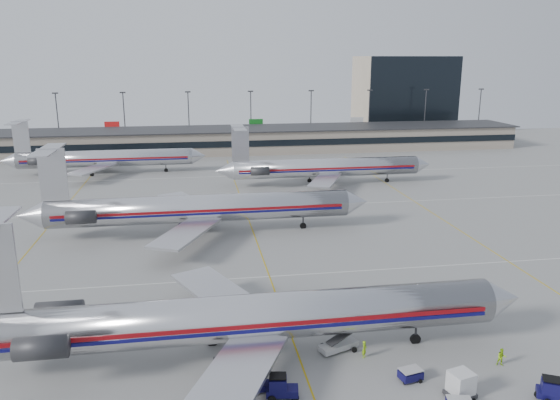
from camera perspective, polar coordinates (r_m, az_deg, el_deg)
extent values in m
plane|color=gray|center=(54.69, 0.39, -11.99)|extent=(260.00, 260.00, 0.00)
cube|color=silver|center=(63.67, -1.11, -7.99)|extent=(160.00, 0.15, 0.02)
cube|color=gray|center=(148.00, -5.93, 6.21)|extent=(160.00, 16.00, 6.00)
cube|color=black|center=(139.98, -5.74, 5.81)|extent=(160.00, 0.20, 1.60)
cube|color=#2D2D30|center=(147.58, -5.96, 7.40)|extent=(162.00, 17.00, 0.30)
cylinder|color=#38383D|center=(165.27, -22.19, 7.66)|extent=(0.30, 0.30, 15.00)
cube|color=#2D2D30|center=(164.66, -22.45, 10.28)|extent=(1.60, 0.40, 0.35)
cylinder|color=#38383D|center=(162.21, -15.93, 8.07)|extent=(0.30, 0.30, 15.00)
cube|color=#2D2D30|center=(161.59, -16.12, 10.74)|extent=(1.60, 0.40, 0.35)
cylinder|color=#38383D|center=(161.11, -9.50, 8.38)|extent=(0.30, 0.30, 15.00)
cube|color=#2D2D30|center=(160.48, -9.62, 11.08)|extent=(1.60, 0.40, 0.35)
cylinder|color=#38383D|center=(162.01, -3.06, 8.59)|extent=(0.30, 0.30, 15.00)
cube|color=#2D2D30|center=(161.39, -3.09, 11.28)|extent=(1.60, 0.40, 0.35)
cylinder|color=#38383D|center=(164.89, 3.25, 8.70)|extent=(0.30, 0.30, 15.00)
cube|color=#2D2D30|center=(164.28, 3.28, 11.33)|extent=(1.60, 0.40, 0.35)
cylinder|color=#38383D|center=(169.64, 9.26, 8.70)|extent=(0.30, 0.30, 15.00)
cube|color=#2D2D30|center=(169.05, 9.37, 11.26)|extent=(1.60, 0.40, 0.35)
cylinder|color=#38383D|center=(176.11, 14.90, 8.61)|extent=(0.30, 0.30, 15.00)
cube|color=#2D2D30|center=(175.54, 15.06, 11.08)|extent=(1.60, 0.40, 0.35)
cylinder|color=#38383D|center=(184.12, 20.09, 8.46)|extent=(0.30, 0.30, 15.00)
cube|color=#2D2D30|center=(183.57, 20.29, 10.82)|extent=(1.60, 0.40, 0.35)
cube|color=tan|center=(190.03, 12.76, 10.67)|extent=(30.00, 20.00, 25.00)
cylinder|color=silver|center=(46.30, -3.11, -12.15)|extent=(41.83, 3.87, 3.87)
cone|color=silver|center=(53.29, 22.18, -9.54)|extent=(3.35, 3.87, 3.87)
cube|color=maroon|center=(44.50, -2.84, -13.09)|extent=(39.74, 0.05, 0.37)
cube|color=#0D0B53|center=(44.70, -2.83, -13.56)|extent=(39.74, 0.05, 0.29)
cube|color=silver|center=(53.20, -6.22, -9.75)|extent=(9.73, 14.18, 0.33)
cube|color=silver|center=(40.33, -5.03, -18.30)|extent=(9.73, 14.18, 0.33)
cylinder|color=#2D2D30|center=(50.01, -22.02, -10.75)|extent=(3.76, 1.78, 1.78)
cylinder|color=#2D2D30|center=(44.84, -23.67, -13.95)|extent=(3.76, 1.78, 1.78)
cylinder|color=#2D2D30|center=(51.02, 13.99, -13.44)|extent=(0.21, 0.21, 1.73)
cylinder|color=#2D2D30|center=(45.29, -6.83, -16.95)|extent=(0.21, 0.21, 1.73)
cylinder|color=#2D2D30|center=(49.64, -7.10, -13.93)|extent=(0.21, 0.21, 1.73)
cylinder|color=black|center=(51.25, 13.96, -13.93)|extent=(0.94, 0.31, 0.94)
cylinder|color=silver|center=(78.49, -8.22, -0.88)|extent=(42.36, 3.92, 3.92)
cone|color=silver|center=(81.99, 7.97, -0.20)|extent=(3.39, 3.92, 3.92)
cone|color=silver|center=(81.58, -24.65, -1.50)|extent=(3.81, 3.92, 3.92)
cube|color=maroon|center=(76.55, -8.19, -1.16)|extent=(40.24, 0.05, 0.37)
cube|color=#0D0B53|center=(76.67, -8.18, -1.46)|extent=(40.24, 0.05, 0.30)
cube|color=silver|center=(85.93, -9.70, -0.31)|extent=(9.85, 14.36, 0.34)
cube|color=silver|center=(71.69, -9.76, -3.33)|extent=(9.85, 14.36, 0.34)
cube|color=silver|center=(79.45, -22.64, 2.44)|extent=(3.60, 0.26, 7.20)
cube|color=silver|center=(78.94, -23.11, 4.83)|extent=(2.54, 11.12, 0.19)
cylinder|color=#2D2D30|center=(82.70, -19.33, -0.54)|extent=(3.81, 1.80, 1.80)
cylinder|color=#2D2D30|center=(76.98, -20.08, -1.71)|extent=(3.81, 1.80, 1.80)
cylinder|color=#2D2D30|center=(80.81, 2.43, -2.38)|extent=(0.21, 0.21, 1.75)
cylinder|color=#2D2D30|center=(76.90, -10.47, -3.51)|extent=(0.21, 0.21, 1.75)
cylinder|color=#2D2D30|center=(81.75, -10.41, -2.41)|extent=(0.21, 0.21, 1.75)
cylinder|color=black|center=(80.96, 2.43, -2.72)|extent=(0.95, 0.32, 0.95)
cylinder|color=silver|center=(108.72, 4.89, 3.40)|extent=(37.06, 3.61, 3.61)
cone|color=silver|center=(115.19, 14.66, 3.61)|extent=(3.12, 3.61, 3.61)
cone|color=silver|center=(105.71, -5.86, 3.05)|extent=(3.51, 3.61, 3.61)
cube|color=maroon|center=(106.96, 5.13, 3.29)|extent=(35.21, 0.05, 0.34)
cube|color=#0D0B53|center=(107.04, 5.12, 3.08)|extent=(35.21, 0.05, 0.27)
cube|color=silver|center=(114.99, 3.12, 3.55)|extent=(9.07, 13.22, 0.31)
cube|color=silver|center=(101.97, 4.74, 2.09)|extent=(9.07, 13.22, 0.31)
cube|color=silver|center=(105.04, -4.17, 5.85)|extent=(3.32, 0.24, 6.63)
cube|color=silver|center=(104.58, -4.36, 7.54)|extent=(2.34, 10.24, 0.18)
cylinder|color=#2D2D30|center=(108.93, -2.46, 3.62)|extent=(3.51, 1.66, 1.66)
cylinder|color=#2D2D30|center=(103.52, -2.10, 3.04)|extent=(3.51, 1.66, 1.66)
cylinder|color=#2D2D30|center=(112.95, 11.13, 2.25)|extent=(0.20, 0.20, 1.61)
cylinder|color=#2D2D30|center=(106.37, 3.64, 1.73)|extent=(0.20, 0.20, 1.61)
cylinder|color=#2D2D30|center=(110.83, 3.11, 2.27)|extent=(0.20, 0.20, 1.61)
cylinder|color=black|center=(113.05, 11.11, 2.02)|extent=(0.88, 0.29, 0.88)
cylinder|color=silver|center=(124.40, -17.69, 4.17)|extent=(36.69, 3.57, 3.57)
cone|color=silver|center=(122.99, -8.47, 4.59)|extent=(3.09, 3.57, 3.57)
cone|color=silver|center=(128.95, -26.55, 3.66)|extent=(3.48, 3.57, 3.57)
cube|color=maroon|center=(122.62, -17.81, 4.08)|extent=(34.86, 0.05, 0.34)
cube|color=#0D0B53|center=(122.69, -17.79, 3.91)|extent=(34.86, 0.05, 0.27)
cube|color=silver|center=(131.44, -18.08, 4.24)|extent=(8.98, 13.09, 0.31)
cube|color=silver|center=(118.32, -19.03, 3.07)|extent=(8.98, 13.09, 0.31)
cube|color=silver|center=(127.29, -25.44, 5.98)|extent=(3.28, 0.24, 6.57)
cube|color=silver|center=(127.02, -25.72, 7.35)|extent=(2.32, 10.14, 0.17)
cylinder|color=#2D2D30|center=(129.71, -23.45, 4.18)|extent=(3.48, 1.64, 1.64)
cylinder|color=#2D2D30|center=(124.46, -24.04, 3.73)|extent=(3.48, 1.64, 1.64)
cylinder|color=#2D2D30|center=(123.61, -11.83, 3.27)|extent=(0.19, 0.19, 1.59)
cylinder|color=#2D2D30|center=(123.09, -19.08, 2.72)|extent=(0.19, 0.19, 1.59)
cylinder|color=#2D2D30|center=(127.57, -18.74, 3.15)|extent=(0.19, 0.19, 1.59)
cylinder|color=black|center=(123.70, -11.82, 3.06)|extent=(0.87, 0.29, 0.87)
cube|color=#0D0B3D|center=(42.81, 0.24, -19.32)|extent=(2.53, 1.54, 0.54)
cube|color=#0D0B3D|center=(42.41, -0.22, -18.64)|extent=(1.45, 1.27, 0.97)
cube|color=black|center=(42.06, -0.22, -17.90)|extent=(1.38, 1.21, 0.09)
cylinder|color=black|center=(43.54, 1.30, -19.14)|extent=(0.60, 0.19, 0.60)
cylinder|color=black|center=(42.66, 1.58, -19.94)|extent=(0.60, 0.19, 0.60)
cylinder|color=black|center=(43.31, -1.08, -19.35)|extent=(0.60, 0.19, 0.60)
cylinder|color=black|center=(42.43, -0.86, -20.15)|extent=(0.60, 0.19, 0.60)
cube|color=#0D0B3D|center=(43.49, -2.23, -18.89)|extent=(2.03, 1.09, 0.45)
cube|color=#0D0B3D|center=(43.16, -2.61, -18.31)|extent=(1.13, 0.96, 0.81)
cube|color=black|center=(42.87, -2.62, -17.71)|extent=(1.08, 0.91, 0.07)
cylinder|color=black|center=(44.07, -1.31, -18.76)|extent=(0.51, 0.16, 0.51)
cylinder|color=black|center=(43.33, -1.14, -19.41)|extent=(0.51, 0.16, 0.51)
cylinder|color=black|center=(43.93, -3.29, -18.90)|extent=(0.51, 0.16, 0.51)
cylinder|color=black|center=(43.19, -3.15, -19.55)|extent=(0.51, 0.16, 0.51)
cube|color=#0D0B3D|center=(47.02, 26.69, -17.66)|extent=(2.63, 2.13, 0.53)
cube|color=#0D0B3D|center=(46.53, 26.45, -17.07)|extent=(1.63, 1.54, 0.96)
cube|color=black|center=(46.21, 26.54, -16.39)|extent=(1.56, 1.47, 0.09)
cylinder|color=black|center=(47.99, 27.14, -17.43)|extent=(0.60, 0.19, 0.60)
cylinder|color=black|center=(47.08, 25.37, -17.87)|extent=(0.60, 0.19, 0.60)
cube|color=#0D0B3D|center=(45.94, 13.47, -17.33)|extent=(1.91, 1.51, 0.63)
cube|color=#A3A3A3|center=(45.70, 13.51, -16.85)|extent=(1.91, 1.51, 0.05)
cylinder|color=black|center=(46.71, 13.95, -17.25)|extent=(0.32, 0.13, 0.32)
cylinder|color=black|center=(45.96, 14.45, -17.87)|extent=(0.32, 0.13, 0.32)
cylinder|color=black|center=(46.28, 12.45, -17.48)|extent=(0.32, 0.13, 0.32)
cylinder|color=black|center=(45.51, 12.93, -18.11)|extent=(0.32, 0.13, 0.32)
cube|color=#A3A3A3|center=(43.22, 18.26, -19.21)|extent=(1.94, 1.54, 0.05)
cube|color=#2D2D30|center=(45.12, 18.29, -18.68)|extent=(2.31, 2.08, 0.33)
cube|color=silver|center=(44.60, 18.40, -17.62)|extent=(1.97, 1.89, 1.63)
cylinder|color=black|center=(45.99, 18.78, -18.24)|extent=(0.26, 0.13, 0.26)
cylinder|color=black|center=(45.04, 19.58, -19.07)|extent=(0.26, 0.13, 0.26)
cylinder|color=black|center=(45.36, 16.98, -18.58)|extent=(0.26, 0.13, 0.26)
cube|color=#A3A3A3|center=(48.95, 6.13, -14.90)|extent=(3.73, 2.45, 0.49)
cube|color=#2D2D30|center=(48.56, 6.85, -13.68)|extent=(3.63, 2.10, 1.26)
cylinder|color=black|center=(49.81, 7.41, -14.65)|extent=(0.49, 0.16, 0.49)
cylinder|color=black|center=(48.92, 7.78, -15.24)|extent=(0.49, 0.16, 0.49)
cylinder|color=black|center=(49.21, 4.48, -14.95)|extent=(0.49, 0.16, 0.49)
cylinder|color=black|center=(48.31, 4.79, -15.57)|extent=(0.49, 0.16, 0.49)
imported|color=#87C012|center=(48.08, 8.81, -15.16)|extent=(0.62, 0.66, 1.51)
imported|color=#91CC13|center=(49.89, 22.15, -14.97)|extent=(0.86, 0.75, 1.51)
cone|color=red|center=(47.80, 18.50, -16.64)|extent=(0.55, 0.55, 0.57)
cone|color=red|center=(45.29, -7.10, -17.79)|extent=(0.54, 0.54, 0.61)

